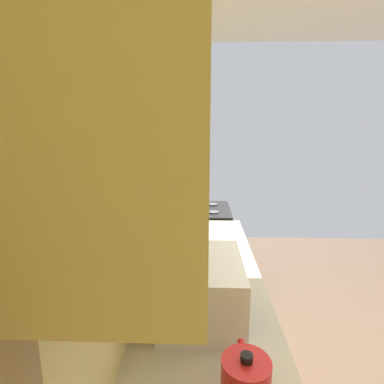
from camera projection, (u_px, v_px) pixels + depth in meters
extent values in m
cube|color=#E1CA7B|center=(141.00, 201.00, 1.69)|extent=(3.88, 0.12, 2.71)
cube|color=#BDB69A|center=(205.00, 317.00, 1.37)|extent=(2.92, 0.66, 0.02)
cube|color=#332819|center=(253.00, 333.00, 1.93)|extent=(0.01, 0.01, 0.82)
cube|color=#332819|center=(243.00, 293.00, 2.40)|extent=(0.01, 0.01, 0.82)
cube|color=#E7D677|center=(167.00, 119.00, 1.19)|extent=(1.81, 0.31, 0.60)
cube|color=black|center=(203.00, 250.00, 3.23)|extent=(0.71, 0.61, 0.91)
cube|color=black|center=(230.00, 254.00, 3.23)|extent=(0.55, 0.01, 0.50)
cube|color=black|center=(203.00, 209.00, 3.14)|extent=(0.67, 0.58, 0.02)
cube|color=black|center=(177.00, 202.00, 3.13)|extent=(0.67, 0.04, 0.18)
cylinder|color=#38383D|center=(214.00, 212.00, 2.98)|extent=(0.11, 0.11, 0.01)
cylinder|color=#38383D|center=(213.00, 204.00, 3.28)|extent=(0.11, 0.11, 0.01)
cylinder|color=#38383D|center=(192.00, 212.00, 2.98)|extent=(0.11, 0.11, 0.01)
cylinder|color=#38383D|center=(193.00, 204.00, 3.29)|extent=(0.11, 0.11, 0.01)
cube|color=white|center=(201.00, 287.00, 1.35)|extent=(0.48, 0.37, 0.27)
cube|color=black|center=(244.00, 293.00, 1.31)|extent=(0.30, 0.01, 0.19)
cube|color=#2D2D33|center=(238.00, 269.00, 1.53)|extent=(0.09, 0.01, 0.19)
cylinder|color=gold|center=(224.00, 261.00, 1.89)|extent=(0.14, 0.14, 0.04)
cylinder|color=#ECB350|center=(224.00, 259.00, 1.89)|extent=(0.12, 0.12, 0.02)
cylinder|color=red|center=(245.00, 383.00, 0.91)|extent=(0.16, 0.16, 0.16)
cylinder|color=black|center=(247.00, 358.00, 0.89)|extent=(0.04, 0.04, 0.02)
cylinder|color=red|center=(242.00, 353.00, 0.99)|extent=(0.10, 0.02, 0.05)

